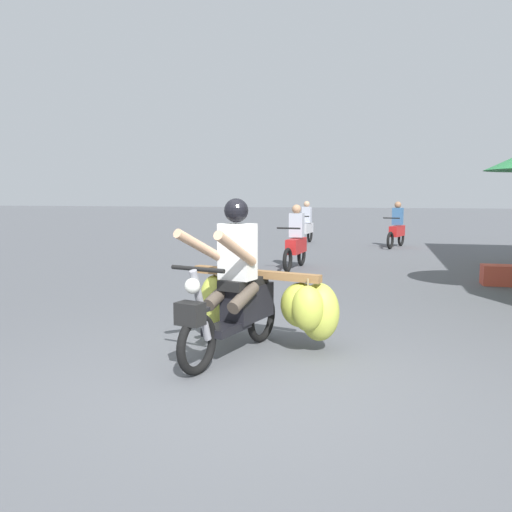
# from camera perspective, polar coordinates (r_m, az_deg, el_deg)

# --- Properties ---
(ground_plane) EXTENTS (120.00, 120.00, 0.00)m
(ground_plane) POSITION_cam_1_polar(r_m,az_deg,el_deg) (4.48, -0.19, -14.38)
(ground_plane) COLOR #56595E
(motorbike_main_loaded) EXTENTS (1.71, 1.72, 1.58)m
(motorbike_main_loaded) POSITION_cam_1_polar(r_m,az_deg,el_deg) (5.32, 0.78, -4.74)
(motorbike_main_loaded) COLOR black
(motorbike_main_loaded) RESTS_ON ground
(motorbike_distant_ahead_left) EXTENTS (0.50, 1.62, 1.40)m
(motorbike_distant_ahead_left) POSITION_cam_1_polar(r_m,az_deg,el_deg) (11.32, 4.42, 1.47)
(motorbike_distant_ahead_left) COLOR black
(motorbike_distant_ahead_left) RESTS_ON ground
(motorbike_distant_ahead_right) EXTENTS (0.69, 1.56, 1.40)m
(motorbike_distant_ahead_right) POSITION_cam_1_polar(r_m,az_deg,el_deg) (16.42, 15.25, 2.90)
(motorbike_distant_ahead_right) COLOR black
(motorbike_distant_ahead_right) RESTS_ON ground
(motorbike_distant_far_ahead) EXTENTS (0.50, 1.62, 1.40)m
(motorbike_distant_far_ahead) POSITION_cam_1_polar(r_m,az_deg,el_deg) (17.24, 5.56, 3.28)
(motorbike_distant_far_ahead) COLOR black
(motorbike_distant_far_ahead) RESTS_ON ground
(produce_crate) EXTENTS (0.56, 0.40, 0.36)m
(produce_crate) POSITION_cam_1_polar(r_m,az_deg,el_deg) (10.24, 25.14, -1.92)
(produce_crate) COLOR #CC4C38
(produce_crate) RESTS_ON ground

